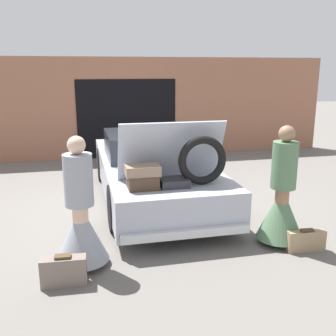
{
  "coord_description": "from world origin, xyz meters",
  "views": [
    {
      "loc": [
        -1.38,
        -7.3,
        2.49
      ],
      "look_at": [
        0.0,
        -1.34,
        0.93
      ],
      "focal_mm": 42.0,
      "sensor_mm": 36.0,
      "label": 1
    }
  ],
  "objects_px": {
    "person_left": "(81,222)",
    "suitcase_beside_left_person": "(64,271)",
    "car": "(153,169)",
    "person_right": "(282,203)",
    "suitcase_beside_right_person": "(306,241)"
  },
  "relations": [
    {
      "from": "suitcase_beside_left_person",
      "to": "suitcase_beside_right_person",
      "type": "bearing_deg",
      "value": 2.7
    },
    {
      "from": "person_left",
      "to": "suitcase_beside_left_person",
      "type": "bearing_deg",
      "value": -36.93
    },
    {
      "from": "car",
      "to": "person_left",
      "type": "bearing_deg",
      "value": -119.16
    },
    {
      "from": "person_left",
      "to": "suitcase_beside_right_person",
      "type": "distance_m",
      "value": 3.09
    },
    {
      "from": "person_left",
      "to": "person_right",
      "type": "xyz_separation_m",
      "value": [
        2.82,
        0.05,
        0.01
      ]
    },
    {
      "from": "car",
      "to": "suitcase_beside_left_person",
      "type": "height_order",
      "value": "car"
    },
    {
      "from": "suitcase_beside_left_person",
      "to": "person_left",
      "type": "bearing_deg",
      "value": 63.05
    },
    {
      "from": "car",
      "to": "person_right",
      "type": "bearing_deg",
      "value": -60.39
    },
    {
      "from": "car",
      "to": "person_left",
      "type": "distance_m",
      "value": 2.89
    },
    {
      "from": "person_right",
      "to": "suitcase_beside_left_person",
      "type": "distance_m",
      "value": 3.11
    },
    {
      "from": "person_right",
      "to": "suitcase_beside_left_person",
      "type": "xyz_separation_m",
      "value": [
        -3.04,
        -0.49,
        -0.44
      ]
    },
    {
      "from": "person_right",
      "to": "suitcase_beside_right_person",
      "type": "bearing_deg",
      "value": -154.95
    },
    {
      "from": "person_left",
      "to": "suitcase_beside_left_person",
      "type": "distance_m",
      "value": 0.65
    },
    {
      "from": "person_left",
      "to": "suitcase_beside_right_person",
      "type": "xyz_separation_m",
      "value": [
        3.05,
        -0.29,
        -0.45
      ]
    },
    {
      "from": "car",
      "to": "suitcase_beside_left_person",
      "type": "bearing_deg",
      "value": -118.84
    }
  ]
}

